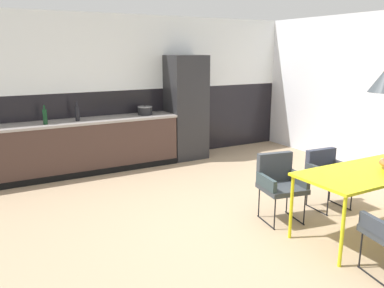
{
  "coord_description": "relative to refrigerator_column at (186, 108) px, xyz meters",
  "views": [
    {
      "loc": [
        -2.64,
        -3.4,
        2.02
      ],
      "look_at": [
        -0.28,
        0.82,
        0.88
      ],
      "focal_mm": 36.72,
      "sensor_mm": 36.0,
      "label": 1
    }
  ],
  "objects": [
    {
      "name": "ground_plane",
      "position": [
        -0.89,
        -3.13,
        -0.98
      ],
      "size": [
        9.23,
        9.23,
        0.0
      ],
      "primitive_type": "plane",
      "color": "tan"
    },
    {
      "name": "back_wall_splashback_dark",
      "position": [
        -0.89,
        0.36,
        -0.31
      ],
      "size": [
        6.7,
        0.12,
        1.33
      ],
      "primitive_type": "cube",
      "color": "black",
      "rests_on": "ground"
    },
    {
      "name": "back_wall_panel_upper",
      "position": [
        -0.89,
        0.36,
        1.02
      ],
      "size": [
        6.7,
        0.12,
        1.33
      ],
      "primitive_type": "cube",
      "color": "white",
      "rests_on": "back_wall_splashback_dark"
    },
    {
      "name": "kitchen_counter",
      "position": [
        -2.23,
        -0.0,
        -0.53
      ],
      "size": [
        3.75,
        0.63,
        0.9
      ],
      "color": "#412E27",
      "rests_on": "ground"
    },
    {
      "name": "refrigerator_column",
      "position": [
        0.0,
        0.0,
        0.0
      ],
      "size": [
        0.69,
        0.6,
        1.95
      ],
      "primitive_type": "cube",
      "color": "#232326",
      "rests_on": "ground"
    },
    {
      "name": "dining_table",
      "position": [
        0.25,
        -3.91,
        -0.27
      ],
      "size": [
        1.83,
        0.77,
        0.75
      ],
      "color": "yellow",
      "rests_on": "ground"
    },
    {
      "name": "armchair_head_of_table",
      "position": [
        0.43,
        -3.1,
        -0.47
      ],
      "size": [
        0.52,
        0.5,
        0.76
      ],
      "rotation": [
        0.0,
        0.0,
        3.07
      ],
      "color": "#353A3F",
      "rests_on": "ground"
    },
    {
      "name": "armchair_near_window",
      "position": [
        -0.39,
        -3.09,
        -0.46
      ],
      "size": [
        0.56,
        0.55,
        0.81
      ],
      "rotation": [
        0.0,
        0.0,
        2.96
      ],
      "color": "#353A3F",
      "rests_on": "ground"
    },
    {
      "name": "cooking_pot",
      "position": [
        -0.84,
        0.02,
        0.0
      ],
      "size": [
        0.26,
        0.26,
        0.17
      ],
      "color": "black",
      "rests_on": "kitchen_counter"
    },
    {
      "name": "bottle_spice_small",
      "position": [
        -2.05,
        -0.03,
        0.05
      ],
      "size": [
        0.07,
        0.07,
        0.32
      ],
      "color": "black",
      "rests_on": "kitchen_counter"
    },
    {
      "name": "bottle_wine_green",
      "position": [
        -2.57,
        -0.11,
        0.05
      ],
      "size": [
        0.07,
        0.07,
        0.3
      ],
      "color": "#0F3319",
      "rests_on": "kitchen_counter"
    }
  ]
}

